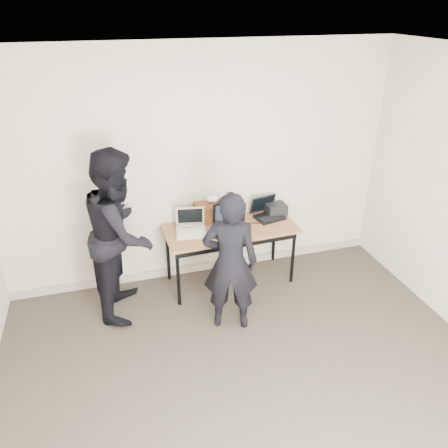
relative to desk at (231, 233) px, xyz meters
name	(u,v)px	position (x,y,z in m)	size (l,w,h in m)	color
room	(275,278)	(-0.27, -1.91, 0.69)	(4.60, 4.60, 2.80)	#3E372E
desk	(231,233)	(0.00, 0.00, 0.00)	(1.53, 0.71, 0.72)	brown
laptop_beige	(191,228)	(-0.45, 0.03, 0.11)	(0.37, 0.36, 0.26)	beige
laptop_center	(230,224)	(-0.01, -0.03, 0.12)	(0.43, 0.42, 0.29)	black
laptop_right	(267,213)	(0.50, 0.16, 0.11)	(0.39, 0.38, 0.24)	black
leather_satchel	(210,212)	(-0.18, 0.23, 0.19)	(0.37, 0.19, 0.25)	brown
tissue	(212,199)	(-0.15, 0.23, 0.34)	(0.13, 0.10, 0.08)	white
equipment_box	(276,209)	(0.63, 0.19, 0.13)	(0.23, 0.20, 0.13)	black
power_brick	(216,236)	(-0.22, -0.17, 0.08)	(0.09, 0.05, 0.03)	black
cables	(234,227)	(0.05, 0.01, 0.06)	(1.14, 0.51, 0.01)	black
person_typist	(230,263)	(-0.23, -0.74, 0.09)	(0.55, 0.36, 1.50)	black
person_observer	(120,233)	(-1.23, -0.13, 0.24)	(0.88, 0.69, 1.81)	black
baseboard	(202,266)	(-0.27, 0.32, -0.61)	(4.50, 0.03, 0.10)	#AB9E8D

